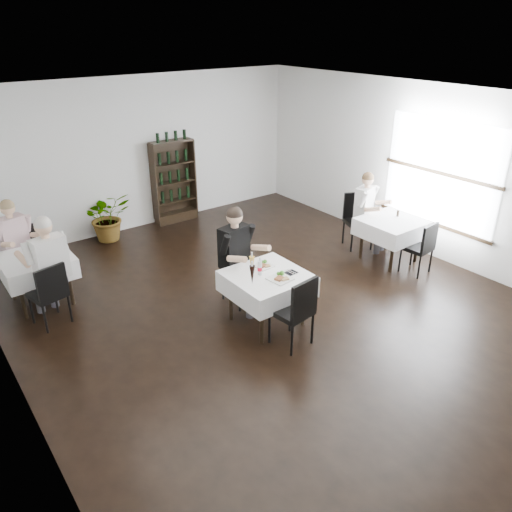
{
  "coord_description": "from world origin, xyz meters",
  "views": [
    {
      "loc": [
        -4.05,
        -4.76,
        3.94
      ],
      "look_at": [
        -0.34,
        0.2,
        0.98
      ],
      "focal_mm": 35.0,
      "sensor_mm": 36.0,
      "label": 1
    }
  ],
  "objects_px": {
    "main_table": "(267,284)",
    "potted_tree": "(108,216)",
    "wine_shelf": "(174,182)",
    "diner_main": "(239,251)"
  },
  "relations": [
    {
      "from": "main_table",
      "to": "potted_tree",
      "type": "height_order",
      "value": "potted_tree"
    },
    {
      "from": "main_table",
      "to": "potted_tree",
      "type": "bearing_deg",
      "value": 98.67
    },
    {
      "from": "main_table",
      "to": "potted_tree",
      "type": "distance_m",
      "value": 4.24
    },
    {
      "from": "potted_tree",
      "to": "diner_main",
      "type": "bearing_deg",
      "value": -81.01
    },
    {
      "from": "potted_tree",
      "to": "wine_shelf",
      "type": "bearing_deg",
      "value": 4.47
    },
    {
      "from": "main_table",
      "to": "potted_tree",
      "type": "xyz_separation_m",
      "value": [
        -0.64,
        4.19,
        -0.14
      ]
    },
    {
      "from": "wine_shelf",
      "to": "main_table",
      "type": "xyz_separation_m",
      "value": [
        -0.9,
        -4.31,
        -0.23
      ]
    },
    {
      "from": "wine_shelf",
      "to": "main_table",
      "type": "bearing_deg",
      "value": -101.78
    },
    {
      "from": "potted_tree",
      "to": "main_table",
      "type": "bearing_deg",
      "value": -81.33
    },
    {
      "from": "potted_tree",
      "to": "diner_main",
      "type": "distance_m",
      "value": 3.69
    }
  ]
}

